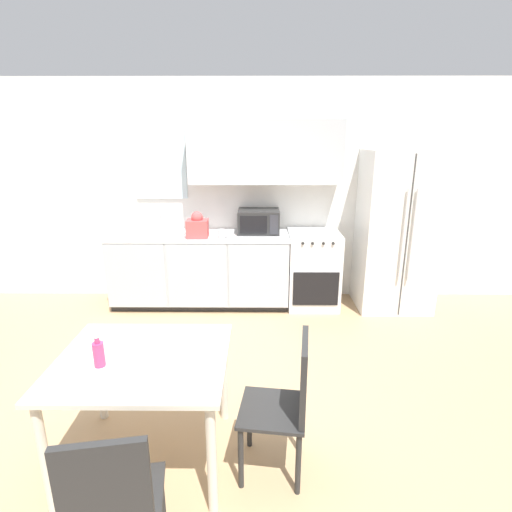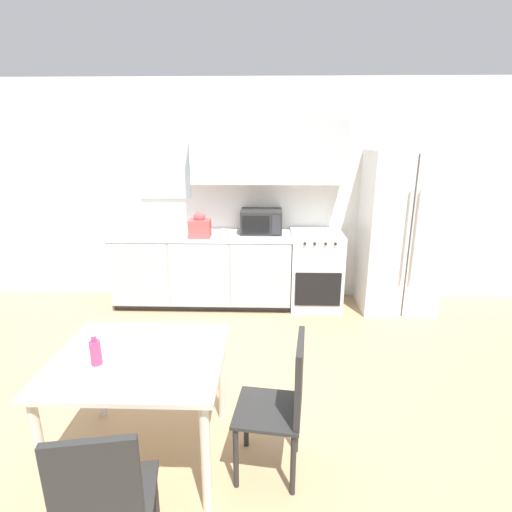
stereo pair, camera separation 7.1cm
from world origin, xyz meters
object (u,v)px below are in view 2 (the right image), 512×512
refrigerator (400,232)px  dining_chair_near (104,502)px  coffee_mug (225,233)px  oven_range (315,269)px  drink_bottle (96,351)px  dining_table (140,371)px  dining_chair_side (284,398)px  microwave (261,221)px

refrigerator → dining_chair_near: refrigerator is taller
refrigerator → coffee_mug: refrigerator is taller
refrigerator → dining_chair_near: 4.04m
oven_range → drink_bottle: (-1.60, -2.62, 0.37)m
dining_table → dining_chair_side: (0.89, -0.09, -0.11)m
microwave → drink_bottle: (-0.93, -2.71, -0.21)m
refrigerator → dining_table: bearing=-133.3°
coffee_mug → dining_chair_side: size_ratio=0.12×
microwave → dining_chair_near: bearing=-100.2°
dining_table → microwave: bearing=74.9°
dining_chair_near → dining_chair_side: same height
refrigerator → coffee_mug: (-2.07, -0.15, 0.01)m
oven_range → dining_chair_near: size_ratio=1.00×
dining_chair_side → drink_bottle: bearing=97.1°
microwave → oven_range: bearing=-8.1°
microwave → coffee_mug: 0.51m
dining_chair_side → dining_chair_near: bearing=139.5°
coffee_mug → dining_table: (-0.29, -2.35, -0.31)m
coffee_mug → dining_table: bearing=-97.0°
microwave → drink_bottle: microwave is taller
oven_range → dining_chair_side: 2.66m
coffee_mug → dining_chair_near: bearing=-93.6°
dining_table → drink_bottle: bearing=-157.8°
oven_range → dining_table: (-1.38, -2.53, 0.18)m
coffee_mug → dining_chair_side: 2.55m
refrigerator → microwave: 1.65m
refrigerator → drink_bottle: bearing=-134.9°
oven_range → drink_bottle: bearing=-121.5°
refrigerator → dining_table: (-2.35, -2.50, -0.31)m
oven_range → dining_chair_side: (-0.49, -2.62, 0.07)m
drink_bottle → dining_table: bearing=22.2°
coffee_mug → microwave: bearing=32.9°
dining_chair_near → oven_range: bearing=59.4°
dining_chair_near → drink_bottle: 0.85m
dining_chair_near → drink_bottle: (-0.31, 0.74, 0.29)m
coffee_mug → dining_table: size_ratio=0.11×
oven_range → dining_chair_near: (-1.29, -3.35, 0.07)m
dining_chair_near → drink_bottle: size_ratio=4.53×
dining_chair_side → microwave: bearing=11.2°
dining_chair_near → coffee_mug: bearing=76.8°
microwave → coffee_mug: microwave is taller
refrigerator → dining_table: size_ratio=1.83×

